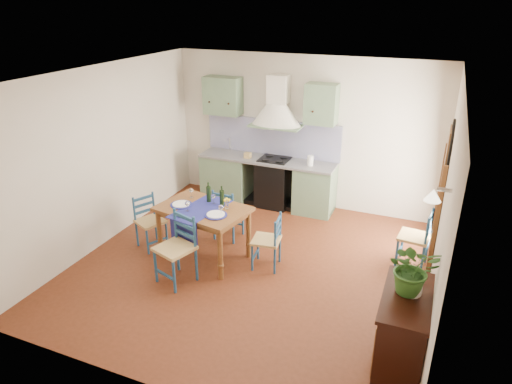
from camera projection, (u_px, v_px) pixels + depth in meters
floor at (251, 266)px, 6.83m from camera, size 5.00×5.00×0.00m
back_wall at (276, 151)px, 8.53m from camera, size 5.00×0.96×2.80m
right_wall at (444, 205)px, 5.66m from camera, size 0.26×5.00×2.80m
left_wall at (104, 157)px, 7.15m from camera, size 0.04×5.00×2.80m
ceiling at (250, 75)px, 5.72m from camera, size 5.00×5.00×0.01m
dining_table at (203, 214)px, 6.80m from camera, size 1.44×1.13×1.15m
chair_near at (177, 248)px, 6.30m from camera, size 0.59×0.59×1.00m
chair_far at (227, 213)px, 7.46m from camera, size 0.43×0.43×0.89m
chair_left at (150, 221)px, 7.22m from camera, size 0.53×0.53×0.85m
chair_right at (268, 241)px, 6.65m from camera, size 0.44×0.44×0.84m
chair_spare at (416, 238)px, 6.66m from camera, size 0.47×0.47×0.91m
sideboard at (402, 329)px, 4.77m from camera, size 0.50×1.05×0.94m
potted_plant at (413, 269)px, 4.55m from camera, size 0.60×0.55×0.56m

